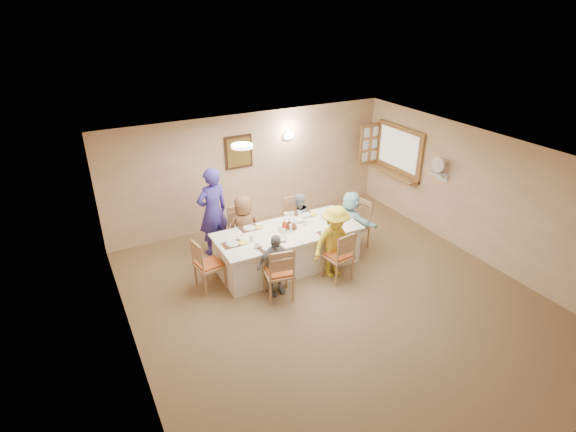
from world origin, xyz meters
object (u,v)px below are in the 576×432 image
chair_front_left (279,271)px  chair_front_right (338,255)px  dining_table (288,248)px  chair_left_end (209,264)px  chair_back_right (295,221)px  diner_front_right (335,242)px  caregiver (213,212)px  diner_back_right (298,219)px  chair_back_left (242,232)px  diner_right_end (350,221)px  serving_hatch (399,151)px  diner_back_left (244,228)px  condiment_ketchup (284,225)px  chair_right_end (355,225)px  diner_front_left (275,265)px  desk_fan (439,167)px

chair_front_left → chair_front_right: 1.20m
dining_table → chair_left_end: size_ratio=2.79×
chair_back_right → diner_front_right: diner_front_right is taller
chair_left_end → caregiver: (0.50, 1.15, 0.41)m
chair_front_left → diner_back_right: 1.91m
chair_front_left → chair_left_end: (-0.95, 0.80, -0.02)m
chair_back_left → diner_right_end: diner_right_end is taller
serving_hatch → chair_front_right: size_ratio=1.53×
diner_back_left → diner_right_end: (2.02, -0.68, -0.03)m
diner_back_right → chair_front_left: bearing=45.1°
condiment_ketchup → diner_back_left: bearing=128.2°
chair_right_end → serving_hatch: bearing=107.1°
chair_back_left → diner_back_left: diner_back_left is taller
serving_hatch → chair_back_left: (-4.03, -0.22, -1.00)m
caregiver → diner_back_left: bearing=122.0°
chair_right_end → diner_front_right: size_ratio=0.73×
diner_back_left → caregiver: caregiver is taller
chair_right_end → diner_right_end: bearing=-101.5°
chair_back_right → chair_back_left: bearing=-175.0°
chair_front_right → chair_right_end: bearing=-147.8°
dining_table → diner_front_left: (-0.60, -0.68, 0.19)m
dining_table → chair_right_end: chair_right_end is taller
chair_back_left → diner_front_left: size_ratio=0.87×
diner_back_left → dining_table: bearing=130.7°
chair_back_left → caregiver: 0.70m
diner_front_left → dining_table: bearing=49.2°
chair_back_right → diner_right_end: bearing=-39.3°
desk_fan → diner_right_end: desk_fan is taller
chair_front_left → diner_front_left: size_ratio=0.88×
chair_left_end → diner_front_right: bearing=-116.0°
desk_fan → chair_back_left: (-3.92, 1.13, -1.05)m
chair_front_right → diner_back_right: (-0.00, 1.48, 0.07)m
diner_front_left → caregiver: caregiver is taller
chair_front_left → chair_front_right: size_ratio=1.03×
condiment_ketchup → chair_left_end: bearing=-179.7°
serving_hatch → chair_left_end: serving_hatch is taller
diner_right_end → diner_back_right: bearing=38.9°
chair_back_right → diner_front_right: size_ratio=0.68×
serving_hatch → caregiver: 4.52m
condiment_ketchup → chair_front_left: bearing=-123.3°
diner_front_right → desk_fan: bearing=4.1°
chair_back_right → diner_front_right: 1.50m
dining_table → diner_front_right: bearing=-48.6°
chair_back_left → chair_back_right: (1.20, 0.00, -0.02)m
diner_back_left → chair_front_right: bearing=128.3°
condiment_ketchup → diner_right_end: bearing=-0.3°
serving_hatch → diner_back_right: bearing=-173.1°
serving_hatch → diner_right_end: serving_hatch is taller
chair_back_right → chair_left_end: 2.29m
serving_hatch → diner_back_left: size_ratio=1.14×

